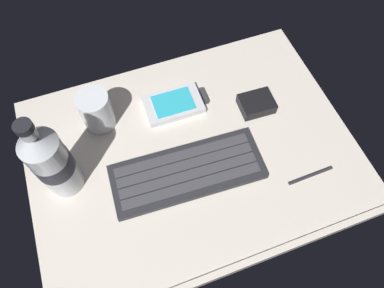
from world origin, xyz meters
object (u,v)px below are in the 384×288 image
handheld_device (176,103)px  water_bottle (51,161)px  juice_cup (97,112)px  keyboard (187,172)px  charger_block (256,104)px  stylus_pen (311,175)px

handheld_device → water_bottle: (-25.24, -9.42, 8.28)cm
juice_cup → water_bottle: water_bottle is taller
keyboard → charger_block: size_ratio=4.22×
water_bottle → charger_block: water_bottle is taller
handheld_device → juice_cup: bearing=174.9°
handheld_device → stylus_pen: (18.93, -24.32, -0.38)cm
juice_cup → charger_block: juice_cup is taller
water_bottle → stylus_pen: size_ratio=2.19×
keyboard → juice_cup: size_ratio=3.47×
handheld_device → juice_cup: 16.49cm
handheld_device → water_bottle: size_ratio=0.62×
water_bottle → handheld_device: bearing=20.5°
keyboard → juice_cup: bearing=126.9°
keyboard → handheld_device: bearing=78.5°
juice_cup → stylus_pen: 43.63cm
stylus_pen → handheld_device: bearing=126.8°
handheld_device → charger_block: charger_block is taller
water_bottle → stylus_pen: (44.17, -14.90, -8.66)cm
keyboard → juice_cup: (-12.90, 17.17, 3.10)cm
handheld_device → water_bottle: bearing=-159.5°
keyboard → water_bottle: size_ratio=1.42×
water_bottle → stylus_pen: 47.41cm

